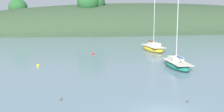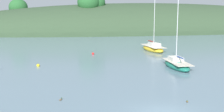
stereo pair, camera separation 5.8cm
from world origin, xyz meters
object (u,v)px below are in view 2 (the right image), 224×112
sailboat_teal_outer (177,64)px  mooring_buoy_channel (38,65)px  sailboat_cream_ketch (153,48)px  duck_lone_left (61,100)px  mooring_buoy_outer (93,54)px  duck_lead (187,101)px

sailboat_teal_outer → mooring_buoy_channel: bearing=166.3°
sailboat_cream_ketch → duck_lone_left: 32.16m
sailboat_cream_ketch → mooring_buoy_outer: 11.99m
sailboat_cream_ketch → sailboat_teal_outer: sailboat_cream_ketch is taller
mooring_buoy_outer → duck_lead: mooring_buoy_outer is taller
sailboat_cream_ketch → sailboat_teal_outer: (-2.18, -15.80, -0.04)m
duck_lone_left → duck_lead: size_ratio=0.92×
duck_lone_left → sailboat_teal_outer: bearing=35.6°
sailboat_teal_outer → mooring_buoy_channel: sailboat_teal_outer is taller
mooring_buoy_outer → mooring_buoy_channel: bearing=-134.1°
mooring_buoy_outer → duck_lone_left: 25.20m
mooring_buoy_outer → duck_lone_left: (-5.90, -24.50, -0.07)m
mooring_buoy_outer → mooring_buoy_channel: same height
mooring_buoy_outer → duck_lone_left: bearing=-103.5°
sailboat_cream_ketch → mooring_buoy_channel: sailboat_cream_ketch is taller
sailboat_cream_ketch → mooring_buoy_channel: size_ratio=18.86×
mooring_buoy_outer → sailboat_teal_outer: bearing=-54.5°
mooring_buoy_outer → duck_lead: (4.48, -27.04, -0.07)m
duck_lone_left → duck_lead: 10.69m
sailboat_teal_outer → mooring_buoy_channel: (-18.27, 4.44, -0.30)m
sailboat_cream_ketch → mooring_buoy_outer: size_ratio=18.86×
duck_lead → mooring_buoy_channel: bearing=126.1°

